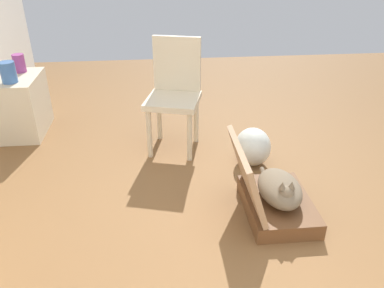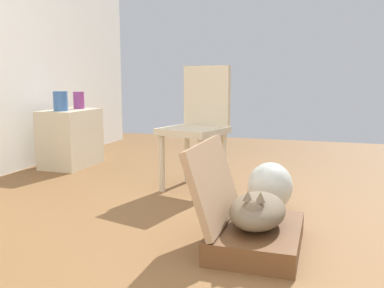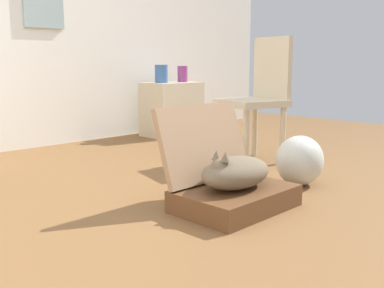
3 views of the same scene
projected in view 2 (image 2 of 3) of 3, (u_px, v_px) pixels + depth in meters
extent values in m
plane|color=brown|center=(218.00, 240.00, 2.27)|extent=(7.68, 7.68, 0.00)
cube|color=brown|center=(257.00, 237.00, 2.16)|extent=(0.62, 0.43, 0.12)
cube|color=#9B7756|center=(213.00, 182.00, 2.18)|extent=(0.62, 0.17, 0.42)
ellipsoid|color=brown|center=(258.00, 211.00, 2.13)|extent=(0.44, 0.28, 0.17)
sphere|color=brown|center=(254.00, 210.00, 2.01)|extent=(0.11, 0.11, 0.11)
cone|color=brown|center=(260.00, 197.00, 1.99)|extent=(0.05, 0.05, 0.05)
cone|color=brown|center=(248.00, 196.00, 2.01)|extent=(0.05, 0.05, 0.05)
cylinder|color=brown|center=(255.00, 206.00, 2.34)|extent=(0.20, 0.03, 0.07)
ellipsoid|color=silver|center=(270.00, 186.00, 2.77)|extent=(0.32, 0.29, 0.32)
cube|color=beige|center=(71.00, 138.00, 4.12)|extent=(0.59, 0.39, 0.56)
cylinder|color=#38609E|center=(60.00, 101.00, 3.92)|extent=(0.13, 0.13, 0.18)
cylinder|color=#8C387A|center=(79.00, 100.00, 4.20)|extent=(0.11, 0.11, 0.17)
cylinder|color=beige|center=(162.00, 163.00, 3.20)|extent=(0.04, 0.04, 0.44)
cylinder|color=beige|center=(200.00, 169.00, 3.01)|extent=(0.04, 0.04, 0.44)
cylinder|color=beige|center=(187.00, 156.00, 3.49)|extent=(0.04, 0.04, 0.44)
cylinder|color=beige|center=(223.00, 161.00, 3.30)|extent=(0.04, 0.04, 0.44)
cube|color=beige|center=(193.00, 131.00, 3.21)|extent=(0.53, 0.53, 0.05)
cube|color=beige|center=(206.00, 96.00, 3.33)|extent=(0.15, 0.41, 0.47)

